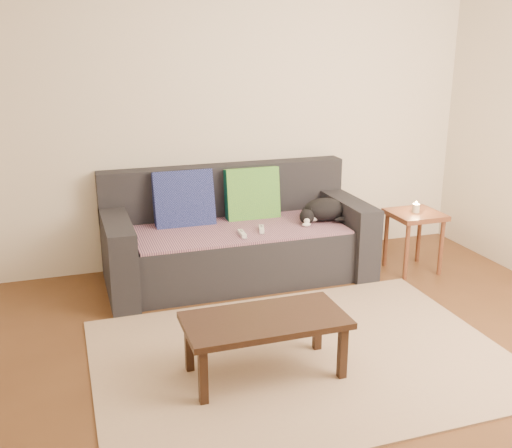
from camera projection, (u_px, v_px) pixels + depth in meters
The scene contains 13 objects.
ground at pixel (311, 370), 3.55m from camera, with size 4.50×4.50×0.00m, color brown.
back_wall at pixel (220, 111), 4.97m from camera, with size 4.50×0.04×2.60m, color beige.
sofa at pixel (236, 240), 4.88m from camera, with size 2.10×0.94×0.87m.
throw_blanket at pixel (239, 229), 4.76m from camera, with size 1.66×0.74×0.02m, color #412648.
cushion_navy at pixel (184, 201), 4.82m from camera, with size 0.48×0.12×0.48m, color #0F1844.
cushion_green at pixel (252, 195), 4.99m from camera, with size 0.45×0.11×0.45m, color #0B4937.
cat at pixel (323, 210), 4.92m from camera, with size 0.46×0.35×0.18m.
wii_remote_a at pixel (242, 234), 4.57m from camera, with size 0.15×0.04×0.03m, color white.
wii_remote_b at pixel (262, 229), 4.68m from camera, with size 0.15×0.04×0.03m, color white.
side_table at pixel (415, 223), 4.96m from camera, with size 0.41×0.41×0.51m.
candle at pixel (416, 208), 4.93m from camera, with size 0.06×0.06×0.09m.
rug at pixel (302, 357), 3.68m from camera, with size 2.50×1.80×0.01m, color #9E806C.
coffee_table at pixel (265, 325), 3.40m from camera, with size 0.93×0.46×0.37m.
Camera 1 is at (-1.29, -2.87, 1.88)m, focal length 42.00 mm.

